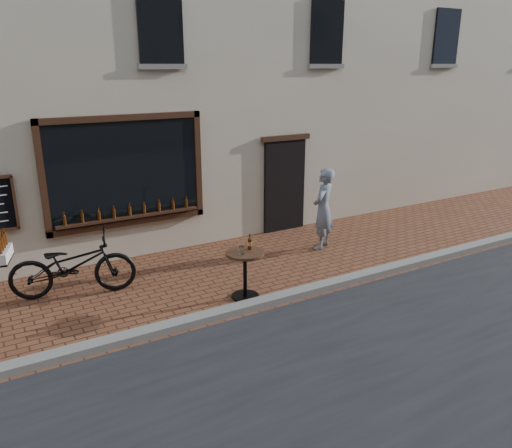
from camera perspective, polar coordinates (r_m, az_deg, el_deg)
ground at (r=8.71m, az=5.03°, el=-8.84°), size 90.00×90.00×0.00m
kerb at (r=8.83m, az=4.29°, el=-7.99°), size 90.00×0.25×0.12m
shop_building at (r=13.66m, az=-11.28°, el=22.13°), size 28.00×6.20×10.00m
cargo_bicycle at (r=9.28m, az=-20.50°, el=-4.38°), size 2.59×1.27×1.19m
bistro_table at (r=8.60m, az=-1.25°, el=-4.71°), size 0.66×0.66×1.13m
pedestrian at (r=10.94m, az=7.69°, el=1.72°), size 0.78×0.71×1.79m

